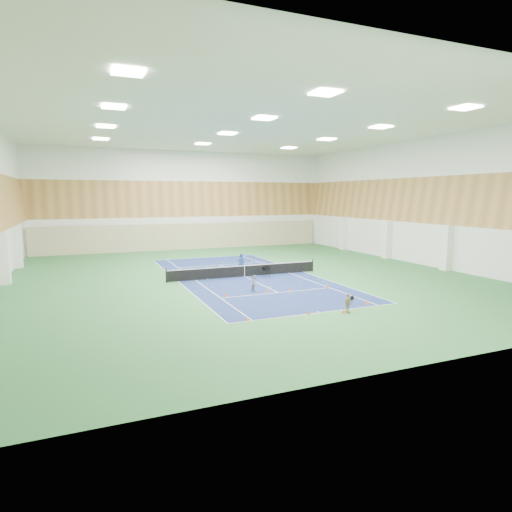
# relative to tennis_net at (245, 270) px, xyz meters

# --- Properties ---
(ground) EXTENTS (40.00, 40.00, 0.00)m
(ground) POSITION_rel_tennis_net_xyz_m (0.00, 0.00, -0.55)
(ground) COLOR #2D6A37
(ground) RESTS_ON ground
(room_shell) EXTENTS (36.00, 40.00, 12.00)m
(room_shell) POSITION_rel_tennis_net_xyz_m (0.00, 0.00, 5.45)
(room_shell) COLOR white
(room_shell) RESTS_ON ground
(wood_cladding) EXTENTS (36.00, 40.00, 8.00)m
(wood_cladding) POSITION_rel_tennis_net_xyz_m (0.00, 0.00, 7.45)
(wood_cladding) COLOR #B77F44
(wood_cladding) RESTS_ON room_shell
(ceiling_light_grid) EXTENTS (21.40, 25.40, 0.06)m
(ceiling_light_grid) POSITION_rel_tennis_net_xyz_m (0.00, 0.00, 11.37)
(ceiling_light_grid) COLOR white
(ceiling_light_grid) RESTS_ON room_shell
(court_surface) EXTENTS (10.97, 23.77, 0.01)m
(court_surface) POSITION_rel_tennis_net_xyz_m (0.00, 0.00, -0.55)
(court_surface) COLOR navy
(court_surface) RESTS_ON ground
(tennis_balls_scatter) EXTENTS (10.57, 22.77, 0.07)m
(tennis_balls_scatter) POSITION_rel_tennis_net_xyz_m (0.00, 0.00, -0.50)
(tennis_balls_scatter) COLOR #BAD925
(tennis_balls_scatter) RESTS_ON ground
(tennis_net) EXTENTS (12.80, 0.10, 1.10)m
(tennis_net) POSITION_rel_tennis_net_xyz_m (0.00, 0.00, 0.00)
(tennis_net) COLOR black
(tennis_net) RESTS_ON ground
(back_curtain) EXTENTS (35.40, 0.16, 3.20)m
(back_curtain) POSITION_rel_tennis_net_xyz_m (0.00, 19.75, 1.05)
(back_curtain) COLOR #C6B793
(back_curtain) RESTS_ON ground
(coach) EXTENTS (0.66, 0.46, 1.76)m
(coach) POSITION_rel_tennis_net_xyz_m (0.23, 1.45, 0.33)
(coach) COLOR navy
(coach) RESTS_ON ground
(child_court) EXTENTS (0.70, 0.69, 1.14)m
(child_court) POSITION_rel_tennis_net_xyz_m (-1.33, -5.38, 0.02)
(child_court) COLOR gray
(child_court) RESTS_ON ground
(child_apron) EXTENTS (0.71, 0.52, 1.11)m
(child_apron) POSITION_rel_tennis_net_xyz_m (1.47, -12.48, 0.01)
(child_apron) COLOR tan
(child_apron) RESTS_ON ground
(ball_cart) EXTENTS (0.56, 0.56, 0.88)m
(ball_cart) POSITION_rel_tennis_net_xyz_m (1.53, -0.94, -0.11)
(ball_cart) COLOR black
(ball_cart) RESTS_ON ground
(cone_svc_a) EXTENTS (0.23, 0.23, 0.25)m
(cone_svc_a) POSITION_rel_tennis_net_xyz_m (-3.63, -6.13, -0.43)
(cone_svc_a) COLOR #EE460C
(cone_svc_a) RESTS_ON ground
(cone_svc_b) EXTENTS (0.22, 0.22, 0.24)m
(cone_svc_b) POSITION_rel_tennis_net_xyz_m (-0.70, -6.01, -0.43)
(cone_svc_b) COLOR #E4510C
(cone_svc_b) RESTS_ON ground
(cone_svc_c) EXTENTS (0.21, 0.21, 0.23)m
(cone_svc_c) POSITION_rel_tennis_net_xyz_m (0.93, -6.33, -0.43)
(cone_svc_c) COLOR orange
(cone_svc_c) RESTS_ON ground
(cone_svc_d) EXTENTS (0.23, 0.23, 0.25)m
(cone_svc_d) POSITION_rel_tennis_net_xyz_m (3.94, -6.38, -0.42)
(cone_svc_d) COLOR #FF500D
(cone_svc_d) RESTS_ON ground
(cone_base_a) EXTENTS (0.19, 0.19, 0.21)m
(cone_base_a) POSITION_rel_tennis_net_xyz_m (-4.39, -11.77, -0.44)
(cone_base_a) COLOR #FB620D
(cone_base_a) RESTS_ON ground
(cone_base_b) EXTENTS (0.19, 0.19, 0.21)m
(cone_base_b) POSITION_rel_tennis_net_xyz_m (-0.71, -11.91, -0.45)
(cone_base_b) COLOR #FA5A0D
(cone_base_b) RESTS_ON ground
(cone_base_c) EXTENTS (0.20, 0.20, 0.22)m
(cone_base_c) POSITION_rel_tennis_net_xyz_m (1.24, -12.44, -0.44)
(cone_base_c) COLOR #E8410C
(cone_base_c) RESTS_ON ground
(cone_base_d) EXTENTS (0.22, 0.22, 0.25)m
(cone_base_d) POSITION_rel_tennis_net_xyz_m (3.71, -11.33, -0.43)
(cone_base_d) COLOR #F7500D
(cone_base_d) RESTS_ON ground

